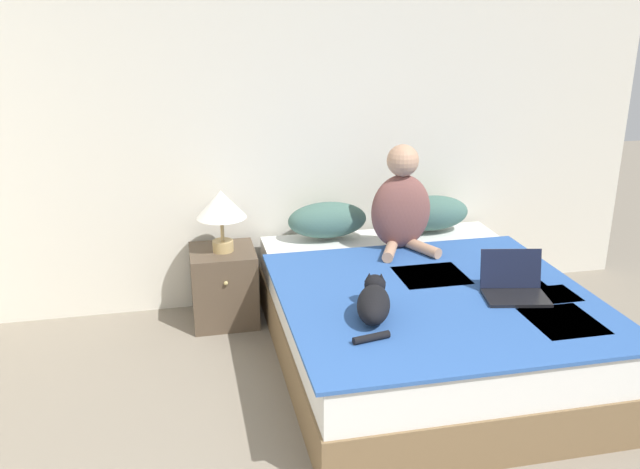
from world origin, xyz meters
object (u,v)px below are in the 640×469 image
(person_sitting, at_px, (401,205))
(nightstand, at_px, (224,286))
(pillow_near, at_px, (327,220))
(pillow_far, at_px, (431,213))
(cat_tabby, at_px, (374,302))
(laptop_open, at_px, (514,287))
(table_lamp, at_px, (221,207))
(bed, at_px, (421,322))

(person_sitting, xyz_separation_m, nightstand, (-1.14, 0.25, -0.56))
(pillow_near, relative_size, pillow_far, 1.00)
(cat_tabby, relative_size, laptop_open, 1.28)
(person_sitting, xyz_separation_m, table_lamp, (-1.13, 0.23, -0.01))
(table_lamp, bearing_deg, person_sitting, -11.45)
(laptop_open, xyz_separation_m, table_lamp, (-1.49, 1.09, 0.23))
(pillow_near, height_order, table_lamp, table_lamp)
(pillow_far, distance_m, laptop_open, 1.17)
(pillow_near, xyz_separation_m, table_lamp, (-0.71, -0.07, 0.16))
(bed, xyz_separation_m, pillow_far, (0.37, 0.87, 0.39))
(bed, bearing_deg, cat_tabby, -136.74)
(pillow_far, distance_m, nightstand, 1.51)
(laptop_open, xyz_separation_m, nightstand, (-1.50, 1.11, -0.32))
(pillow_near, bearing_deg, person_sitting, -35.95)
(pillow_far, bearing_deg, table_lamp, -177.12)
(cat_tabby, bearing_deg, person_sitting, -7.21)
(bed, height_order, person_sitting, person_sitting)
(cat_tabby, bearing_deg, pillow_near, 16.47)
(nightstand, bearing_deg, cat_tabby, -60.83)
(cat_tabby, distance_m, laptop_open, 0.83)
(bed, xyz_separation_m, nightstand, (-1.09, 0.81, -0.01))
(pillow_far, bearing_deg, person_sitting, -137.14)
(bed, distance_m, pillow_near, 1.02)
(nightstand, height_order, table_lamp, table_lamp)
(nightstand, relative_size, table_lamp, 1.24)
(bed, relative_size, laptop_open, 5.39)
(bed, xyz_separation_m, table_lamp, (-1.09, 0.79, 0.55))
(bed, distance_m, cat_tabby, 0.67)
(nightstand, bearing_deg, pillow_near, 4.42)
(bed, bearing_deg, nightstand, 143.42)
(cat_tabby, bearing_deg, bed, -28.11)
(pillow_far, relative_size, cat_tabby, 1.10)
(pillow_near, height_order, nightstand, pillow_near)
(nightstand, bearing_deg, bed, -36.58)
(cat_tabby, bearing_deg, table_lamp, 47.92)
(person_sitting, bearing_deg, laptop_open, -67.21)
(table_lamp, bearing_deg, bed, -36.14)
(cat_tabby, relative_size, table_lamp, 1.20)
(bed, relative_size, pillow_far, 3.80)
(bed, height_order, table_lamp, table_lamp)
(person_sitting, height_order, laptop_open, person_sitting)
(person_sitting, relative_size, table_lamp, 1.67)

